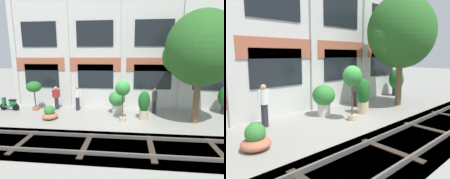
% 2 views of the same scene
% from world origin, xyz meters
% --- Properties ---
extents(ground_plane, '(80.00, 80.00, 0.00)m').
position_xyz_m(ground_plane, '(0.00, 0.00, 0.00)').
color(ground_plane, gray).
extents(apartment_facade, '(16.21, 0.64, 7.82)m').
position_xyz_m(apartment_facade, '(-0.00, 2.85, 3.89)').
color(apartment_facade, silver).
rests_on(apartment_facade, ground).
extents(rail_tracks, '(23.85, 2.80, 0.43)m').
position_xyz_m(rail_tracks, '(0.00, -2.91, -0.13)').
color(rail_tracks, '#423F3A').
rests_on(rail_tracks, ground).
extents(broadleaf_tree, '(3.81, 3.63, 5.97)m').
position_xyz_m(broadleaf_tree, '(4.07, 0.15, 3.92)').
color(broadleaf_tree, brown).
rests_on(broadleaf_tree, ground).
extents(potted_plant_ribbed_drum, '(1.02, 1.02, 1.83)m').
position_xyz_m(potted_plant_ribbed_drum, '(6.56, 1.85, 1.06)').
color(potted_plant_ribbed_drum, '#333333').
rests_on(potted_plant_ribbed_drum, ground).
extents(potted_plant_tall_urn, '(0.83, 0.83, 2.37)m').
position_xyz_m(potted_plant_tall_urn, '(0.05, -0.05, 1.83)').
color(potted_plant_tall_urn, tan).
rests_on(potted_plant_tall_urn, ground).
extents(potted_plant_wide_bowl, '(0.90, 0.90, 0.83)m').
position_xyz_m(potted_plant_wide_bowl, '(-4.22, -0.11, 0.33)').
color(potted_plant_wide_bowl, '#B76647').
rests_on(potted_plant_wide_bowl, ground).
extents(potted_plant_fluted_column, '(1.05, 1.05, 1.45)m').
position_xyz_m(potted_plant_fluted_column, '(-0.36, 1.36, 0.86)').
color(potted_plant_fluted_column, beige).
rests_on(potted_plant_fluted_column, ground).
extents(potted_plant_glazed_jar, '(0.68, 0.68, 1.70)m').
position_xyz_m(potted_plant_glazed_jar, '(1.28, 0.37, 0.91)').
color(potted_plant_glazed_jar, tan).
rests_on(potted_plant_glazed_jar, ground).
extents(resident_by_doorway, '(0.34, 0.47, 1.64)m').
position_xyz_m(resident_by_doorway, '(2.05, 1.67, 0.88)').
color(resident_by_doorway, '#282833').
rests_on(resident_by_doorway, ground).
extents(resident_near_plants, '(0.52, 0.34, 1.69)m').
position_xyz_m(resident_near_plants, '(-3.08, 1.73, 0.91)').
color(resident_near_plants, '#282833').
rests_on(resident_near_plants, ground).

